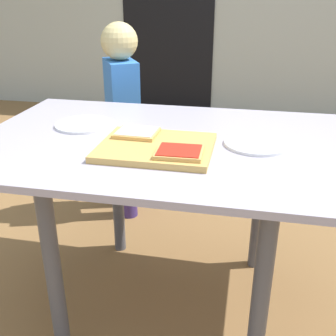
{
  "coord_description": "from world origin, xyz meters",
  "views": [
    {
      "loc": [
        0.25,
        -1.29,
        1.2
      ],
      "look_at": [
        -0.02,
        0.0,
        0.61
      ],
      "focal_mm": 43.63,
      "sensor_mm": 36.0,
      "label": 1
    }
  ],
  "objects_px": {
    "dining_table": "(173,164)",
    "pizza_slice_near_right": "(179,152)",
    "cutting_board": "(156,147)",
    "pizza_slice_far_left": "(137,133)",
    "child_left": "(122,108)",
    "plate_white_left": "(84,124)",
    "plate_white_right": "(257,144)"
  },
  "relations": [
    {
      "from": "cutting_board",
      "to": "plate_white_left",
      "type": "bearing_deg",
      "value": 149.45
    },
    {
      "from": "dining_table",
      "to": "pizza_slice_far_left",
      "type": "height_order",
      "value": "pizza_slice_far_left"
    },
    {
      "from": "dining_table",
      "to": "pizza_slice_near_right",
      "type": "bearing_deg",
      "value": -72.95
    },
    {
      "from": "dining_table",
      "to": "child_left",
      "type": "xyz_separation_m",
      "value": [
        -0.41,
        0.71,
        -0.01
      ]
    },
    {
      "from": "plate_white_left",
      "to": "child_left",
      "type": "relative_size",
      "value": 0.21
    },
    {
      "from": "pizza_slice_far_left",
      "to": "plate_white_left",
      "type": "relative_size",
      "value": 0.67
    },
    {
      "from": "pizza_slice_near_right",
      "to": "child_left",
      "type": "bearing_deg",
      "value": 117.61
    },
    {
      "from": "pizza_slice_near_right",
      "to": "pizza_slice_far_left",
      "type": "distance_m",
      "value": 0.22
    },
    {
      "from": "dining_table",
      "to": "cutting_board",
      "type": "height_order",
      "value": "cutting_board"
    },
    {
      "from": "pizza_slice_far_left",
      "to": "pizza_slice_near_right",
      "type": "bearing_deg",
      "value": -39.85
    },
    {
      "from": "pizza_slice_near_right",
      "to": "plate_white_left",
      "type": "bearing_deg",
      "value": 147.55
    },
    {
      "from": "dining_table",
      "to": "pizza_slice_near_right",
      "type": "xyz_separation_m",
      "value": [
        0.05,
        -0.18,
        0.12
      ]
    },
    {
      "from": "pizza_slice_near_right",
      "to": "dining_table",
      "type": "bearing_deg",
      "value": 107.05
    },
    {
      "from": "child_left",
      "to": "pizza_slice_near_right",
      "type": "bearing_deg",
      "value": -62.39
    },
    {
      "from": "pizza_slice_far_left",
      "to": "child_left",
      "type": "xyz_separation_m",
      "value": [
        -0.29,
        0.74,
        -0.13
      ]
    },
    {
      "from": "pizza_slice_far_left",
      "to": "child_left",
      "type": "height_order",
      "value": "child_left"
    },
    {
      "from": "dining_table",
      "to": "pizza_slice_far_left",
      "type": "xyz_separation_m",
      "value": [
        -0.12,
        -0.03,
        0.12
      ]
    },
    {
      "from": "dining_table",
      "to": "plate_white_right",
      "type": "distance_m",
      "value": 0.3
    },
    {
      "from": "pizza_slice_near_right",
      "to": "plate_white_left",
      "type": "xyz_separation_m",
      "value": [
        -0.41,
        0.26,
        -0.02
      ]
    },
    {
      "from": "plate_white_left",
      "to": "plate_white_right",
      "type": "bearing_deg",
      "value": -7.06
    },
    {
      "from": "pizza_slice_far_left",
      "to": "child_left",
      "type": "bearing_deg",
      "value": 111.43
    },
    {
      "from": "pizza_slice_near_right",
      "to": "plate_white_left",
      "type": "height_order",
      "value": "pizza_slice_near_right"
    },
    {
      "from": "cutting_board",
      "to": "pizza_slice_far_left",
      "type": "relative_size",
      "value": 2.49
    },
    {
      "from": "dining_table",
      "to": "plate_white_right",
      "type": "relative_size",
      "value": 6.37
    },
    {
      "from": "plate_white_right",
      "to": "child_left",
      "type": "relative_size",
      "value": 0.21
    },
    {
      "from": "cutting_board",
      "to": "pizza_slice_far_left",
      "type": "distance_m",
      "value": 0.11
    },
    {
      "from": "dining_table",
      "to": "plate_white_left",
      "type": "distance_m",
      "value": 0.38
    },
    {
      "from": "cutting_board",
      "to": "plate_white_right",
      "type": "xyz_separation_m",
      "value": [
        0.32,
        0.11,
        -0.01
      ]
    },
    {
      "from": "pizza_slice_near_right",
      "to": "child_left",
      "type": "relative_size",
      "value": 0.14
    },
    {
      "from": "dining_table",
      "to": "pizza_slice_far_left",
      "type": "bearing_deg",
      "value": -164.09
    },
    {
      "from": "cutting_board",
      "to": "pizza_slice_near_right",
      "type": "xyz_separation_m",
      "value": [
        0.09,
        -0.07,
        0.02
      ]
    },
    {
      "from": "plate_white_right",
      "to": "pizza_slice_far_left",
      "type": "bearing_deg",
      "value": -174.32
    }
  ]
}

